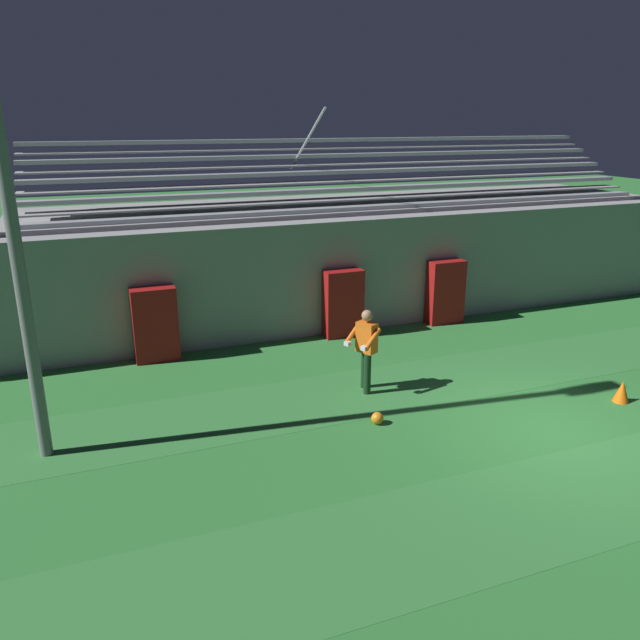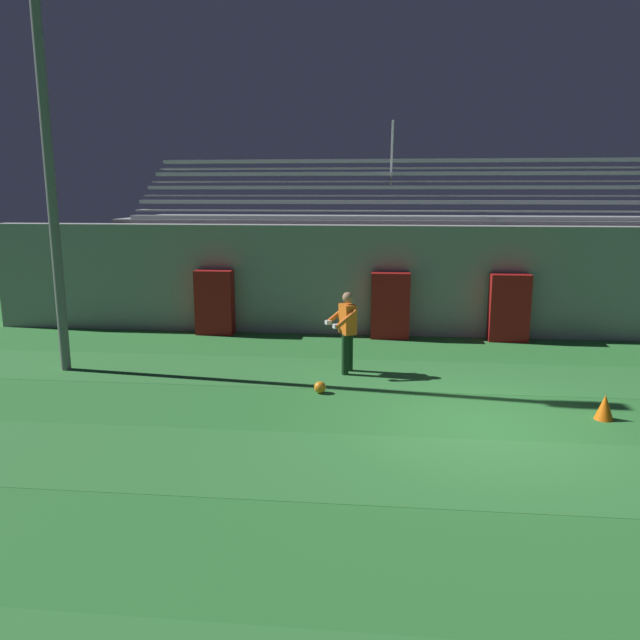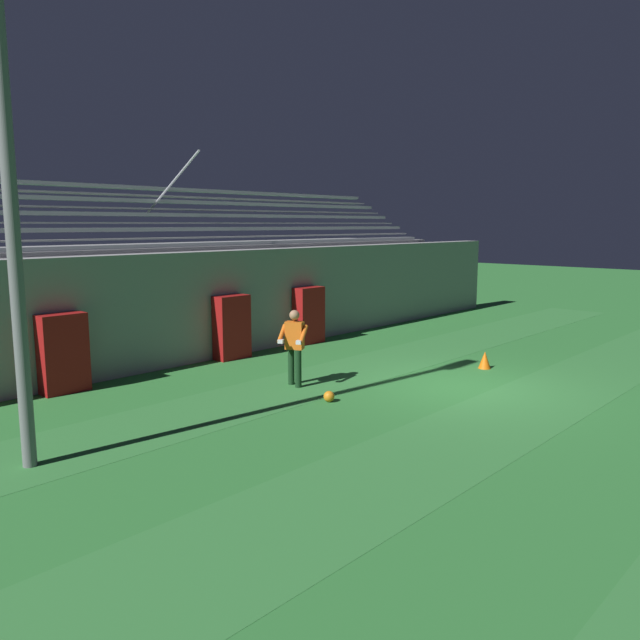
{
  "view_description": "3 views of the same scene",
  "coord_description": "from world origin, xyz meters",
  "views": [
    {
      "loc": [
        -7.32,
        -7.49,
        5.15
      ],
      "look_at": [
        -3.24,
        2.95,
        1.52
      ],
      "focal_mm": 35.0,
      "sensor_mm": 36.0,
      "label": 1
    },
    {
      "loc": [
        -1.64,
        -9.52,
        3.64
      ],
      "look_at": [
        -2.87,
        2.43,
        1.16
      ],
      "focal_mm": 35.0,
      "sensor_mm": 36.0,
      "label": 2
    },
    {
      "loc": [
        -11.7,
        -6.58,
        3.49
      ],
      "look_at": [
        -1.43,
        2.85,
        1.34
      ],
      "focal_mm": 35.0,
      "sensor_mm": 36.0,
      "label": 3
    }
  ],
  "objects": [
    {
      "name": "ground_plane",
      "position": [
        0.0,
        0.0,
        0.0
      ],
      "size": [
        80.0,
        80.0,
        0.0
      ],
      "primitive_type": "plane",
      "color": "#2D7533"
    },
    {
      "name": "turf_stripe_mid",
      "position": [
        0.0,
        -1.65,
        0.0
      ],
      "size": [
        28.0,
        2.18,
        0.01
      ],
      "primitive_type": "cube",
      "color": "#337A38",
      "rests_on": "ground"
    },
    {
      "name": "turf_stripe_far",
      "position": [
        0.0,
        2.7,
        0.0
      ],
      "size": [
        28.0,
        2.18,
        0.01
      ],
      "primitive_type": "cube",
      "color": "#337A38",
      "rests_on": "ground"
    },
    {
      "name": "back_wall",
      "position": [
        0.0,
        6.5,
        1.4
      ],
      "size": [
        24.0,
        0.6,
        2.8
      ],
      "primitive_type": "cube",
      "color": "gray",
      "rests_on": "ground"
    },
    {
      "name": "padding_pillar_gate_left",
      "position": [
        -1.45,
        5.95,
        0.83
      ],
      "size": [
        0.96,
        0.44,
        1.66
      ],
      "primitive_type": "cube",
      "color": "maroon",
      "rests_on": "ground"
    },
    {
      "name": "padding_pillar_gate_right",
      "position": [
        1.45,
        5.95,
        0.83
      ],
      "size": [
        0.96,
        0.44,
        1.66
      ],
      "primitive_type": "cube",
      "color": "maroon",
      "rests_on": "ground"
    },
    {
      "name": "padding_pillar_far_left",
      "position": [
        -5.96,
        5.95,
        0.83
      ],
      "size": [
        0.96,
        0.44,
        1.66
      ],
      "primitive_type": "cube",
      "color": "maroon",
      "rests_on": "ground"
    },
    {
      "name": "bleacher_stand",
      "position": [
        -0.0,
        8.84,
        1.5
      ],
      "size": [
        18.0,
        4.05,
        5.43
      ],
      "color": "gray",
      "rests_on": "ground"
    },
    {
      "name": "goalkeeper",
      "position": [
        -2.35,
        2.75,
        0.95
      ],
      "size": [
        0.69,
        0.73,
        1.67
      ],
      "color": "#143319",
      "rests_on": "ground"
    },
    {
      "name": "soccer_ball",
      "position": [
        -2.76,
        1.39,
        0.11
      ],
      "size": [
        0.22,
        0.22,
        0.22
      ],
      "primitive_type": "sphere",
      "color": "orange",
      "rests_on": "ground"
    },
    {
      "name": "traffic_cone",
      "position": [
        1.98,
        0.51,
        0.21
      ],
      "size": [
        0.3,
        0.3,
        0.42
      ],
      "primitive_type": "cone",
      "color": "orange",
      "rests_on": "ground"
    }
  ]
}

